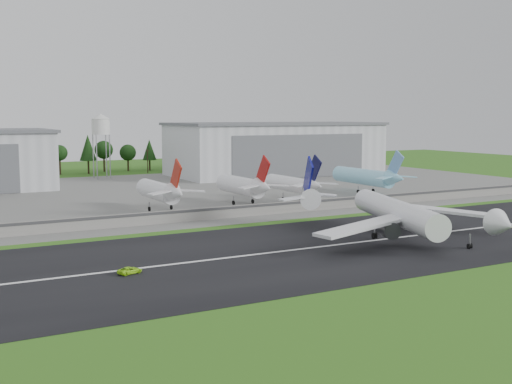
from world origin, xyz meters
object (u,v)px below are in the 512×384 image
ground_vehicle (130,270)px  parked_jet_red_a (162,191)px  parked_jet_red_b (245,186)px  parked_jet_navy (294,184)px  main_airliner (398,218)px  parked_jet_skyblue (368,177)px

ground_vehicle → parked_jet_red_a: bearing=-42.7°
ground_vehicle → parked_jet_red_b: size_ratio=0.15×
parked_jet_red_b → parked_jet_navy: 18.58m
ground_vehicle → parked_jet_red_b: parked_jet_red_b is taller
ground_vehicle → parked_jet_red_a: (32.24, 69.79, 5.37)m
parked_jet_red_a → parked_jet_red_b: 28.27m
parked_jet_red_b → parked_jet_navy: bearing=-0.2°
main_airliner → ground_vehicle: (-65.54, -2.83, -4.15)m
parked_jet_skyblue → main_airliner: bearing=-124.2°
main_airliner → ground_vehicle: bearing=21.6°
main_airliner → parked_jet_red_a: main_airliner is taller
parked_jet_navy → parked_jet_skyblue: (35.30, 5.07, 0.34)m
parked_jet_red_a → parked_jet_red_b: size_ratio=1.00×
ground_vehicle → parked_jet_red_a: size_ratio=0.15×
parked_jet_red_b → parked_jet_skyblue: size_ratio=0.84×
parked_jet_red_a → parked_jet_skyblue: (82.14, 5.02, 0.10)m
main_airliner → parked_jet_skyblue: 87.00m
ground_vehicle → parked_jet_red_a: parked_jet_red_a is taller
main_airliner → parked_jet_red_b: bearing=-66.6°
main_airliner → parked_jet_skyblue: main_airliner is taller
ground_vehicle → parked_jet_navy: (79.08, 69.75, 5.13)m
main_airliner → parked_jet_navy: 68.28m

